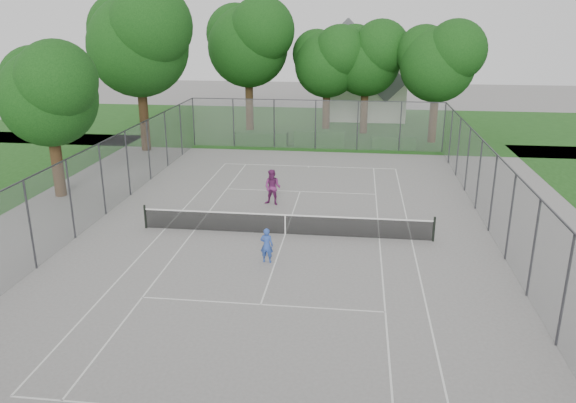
# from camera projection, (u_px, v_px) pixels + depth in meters

# --- Properties ---
(ground) EXTENTS (120.00, 120.00, 0.00)m
(ground) POSITION_uv_depth(u_px,v_px,m) (285.00, 234.00, 24.76)
(ground) COLOR slate
(ground) RESTS_ON ground
(grass_far) EXTENTS (60.00, 20.00, 0.00)m
(grass_far) POSITION_uv_depth(u_px,v_px,m) (323.00, 126.00, 49.25)
(grass_far) COLOR #1A4714
(grass_far) RESTS_ON ground
(court_markings) EXTENTS (11.03, 23.83, 0.01)m
(court_markings) POSITION_uv_depth(u_px,v_px,m) (285.00, 234.00, 24.76)
(court_markings) COLOR silver
(court_markings) RESTS_ON ground
(tennis_net) EXTENTS (12.87, 0.10, 1.10)m
(tennis_net) POSITION_uv_depth(u_px,v_px,m) (285.00, 223.00, 24.60)
(tennis_net) COLOR black
(tennis_net) RESTS_ON ground
(perimeter_fence) EXTENTS (18.08, 34.08, 3.52)m
(perimeter_fence) POSITION_uv_depth(u_px,v_px,m) (285.00, 195.00, 24.19)
(perimeter_fence) COLOR #38383D
(perimeter_fence) RESTS_ON ground
(tree_far_left) EXTENTS (7.44, 6.80, 10.70)m
(tree_far_left) POSITION_uv_depth(u_px,v_px,m) (249.00, 40.00, 44.90)
(tree_far_left) COLOR #342112
(tree_far_left) RESTS_ON ground
(tree_far_midleft) EXTENTS (5.99, 5.47, 8.61)m
(tree_far_midleft) POSITION_uv_depth(u_px,v_px,m) (328.00, 59.00, 44.45)
(tree_far_midleft) COLOR #342112
(tree_far_midleft) RESTS_ON ground
(tree_far_midright) EXTENTS (6.27, 5.72, 9.01)m
(tree_far_midright) POSITION_uv_depth(u_px,v_px,m) (367.00, 56.00, 44.24)
(tree_far_midright) COLOR #342112
(tree_far_midright) RESTS_ON ground
(tree_far_right) EXTENTS (6.29, 5.74, 9.04)m
(tree_far_right) POSITION_uv_depth(u_px,v_px,m) (439.00, 59.00, 40.90)
(tree_far_right) COLOR #342112
(tree_far_right) RESTS_ON ground
(tree_side_back) EXTENTS (7.86, 7.17, 11.29)m
(tree_side_back) POSITION_uv_depth(u_px,v_px,m) (139.00, 38.00, 37.87)
(tree_side_back) COLOR #342112
(tree_side_back) RESTS_ON ground
(tree_side_front) EXTENTS (5.68, 5.18, 8.16)m
(tree_side_front) POSITION_uv_depth(u_px,v_px,m) (48.00, 90.00, 28.31)
(tree_side_front) COLOR #342112
(tree_side_front) RESTS_ON ground
(hedge_left) EXTENTS (3.93, 1.18, 0.98)m
(hedge_left) POSITION_uv_depth(u_px,v_px,m) (261.00, 138.00, 41.84)
(hedge_left) COLOR #194516
(hedge_left) RESTS_ON ground
(hedge_mid) EXTENTS (3.73, 1.06, 1.17)m
(hedge_mid) POSITION_uv_depth(u_px,v_px,m) (320.00, 138.00, 41.49)
(hedge_mid) COLOR #194516
(hedge_mid) RESTS_ON ground
(hedge_right) EXTENTS (3.13, 1.15, 0.94)m
(hedge_right) POSITION_uv_depth(u_px,v_px,m) (393.00, 142.00, 40.70)
(hedge_right) COLOR #194516
(hedge_right) RESTS_ON ground
(house) EXTENTS (7.24, 5.61, 9.01)m
(house) POSITION_uv_depth(u_px,v_px,m) (366.00, 79.00, 51.99)
(house) COLOR beige
(house) RESTS_ON ground
(girl_player) EXTENTS (0.54, 0.38, 1.41)m
(girl_player) POSITION_uv_depth(u_px,v_px,m) (267.00, 245.00, 21.77)
(girl_player) COLOR #2B4AA3
(girl_player) RESTS_ON ground
(woman_player) EXTENTS (1.03, 0.89, 1.83)m
(woman_player) POSITION_uv_depth(u_px,v_px,m) (273.00, 187.00, 28.39)
(woman_player) COLOR #722662
(woman_player) RESTS_ON ground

